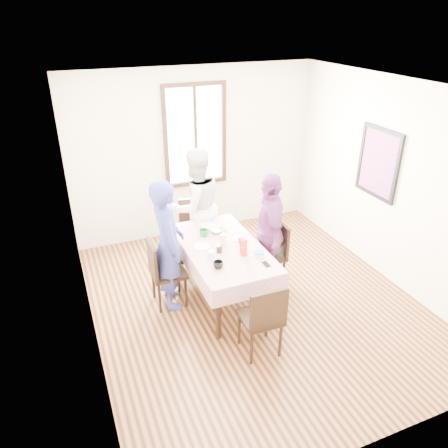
{
  "coord_description": "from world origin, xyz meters",
  "views": [
    {
      "loc": [
        -2.1,
        -4.1,
        3.44
      ],
      "look_at": [
        -0.34,
        0.21,
        1.1
      ],
      "focal_mm": 34.53,
      "sensor_mm": 36.0,
      "label": 1
    }
  ],
  "objects_px": {
    "dining_table": "(223,272)",
    "chair_right": "(268,255)",
    "chair_left": "(168,272)",
    "person_left": "(168,245)",
    "chair_near": "(260,317)",
    "person_far": "(195,206)",
    "person_right": "(268,232)",
    "chair_far": "(195,231)"
  },
  "relations": [
    {
      "from": "dining_table",
      "to": "chair_right",
      "type": "distance_m",
      "value": 0.69
    },
    {
      "from": "dining_table",
      "to": "chair_left",
      "type": "xyz_separation_m",
      "value": [
        -0.68,
        0.15,
        0.08
      ]
    },
    {
      "from": "chair_right",
      "to": "person_left",
      "type": "height_order",
      "value": "person_left"
    },
    {
      "from": "chair_near",
      "to": "person_far",
      "type": "relative_size",
      "value": 0.52
    },
    {
      "from": "person_left",
      "to": "person_right",
      "type": "relative_size",
      "value": 1.04
    },
    {
      "from": "chair_far",
      "to": "person_far",
      "type": "bearing_deg",
      "value": 98.09
    },
    {
      "from": "dining_table",
      "to": "person_left",
      "type": "bearing_deg",
      "value": 167.41
    },
    {
      "from": "person_left",
      "to": "person_right",
      "type": "height_order",
      "value": "person_left"
    },
    {
      "from": "chair_far",
      "to": "person_far",
      "type": "xyz_separation_m",
      "value": [
        0.0,
        -0.02,
        0.42
      ]
    },
    {
      "from": "chair_left",
      "to": "chair_right",
      "type": "relative_size",
      "value": 1.0
    },
    {
      "from": "chair_far",
      "to": "person_right",
      "type": "xyz_separation_m",
      "value": [
        0.66,
        -1.03,
        0.36
      ]
    },
    {
      "from": "chair_left",
      "to": "person_right",
      "type": "xyz_separation_m",
      "value": [
        1.34,
        -0.1,
        0.36
      ]
    },
    {
      "from": "dining_table",
      "to": "chair_far",
      "type": "bearing_deg",
      "value": 90.0
    },
    {
      "from": "chair_right",
      "to": "person_far",
      "type": "xyz_separation_m",
      "value": [
        -0.68,
        1.01,
        0.42
      ]
    },
    {
      "from": "chair_left",
      "to": "person_left",
      "type": "height_order",
      "value": "person_left"
    },
    {
      "from": "dining_table",
      "to": "person_right",
      "type": "bearing_deg",
      "value": 4.26
    },
    {
      "from": "chair_far",
      "to": "chair_near",
      "type": "xyz_separation_m",
      "value": [
        0.0,
        -2.17,
        0.0
      ]
    },
    {
      "from": "chair_near",
      "to": "dining_table",
      "type": "bearing_deg",
      "value": 91.72
    },
    {
      "from": "chair_right",
      "to": "chair_far",
      "type": "height_order",
      "value": "same"
    },
    {
      "from": "person_far",
      "to": "person_right",
      "type": "relative_size",
      "value": 1.07
    },
    {
      "from": "person_left",
      "to": "chair_far",
      "type": "bearing_deg",
      "value": -31.93
    },
    {
      "from": "chair_left",
      "to": "chair_right",
      "type": "xyz_separation_m",
      "value": [
        1.36,
        -0.1,
        0.0
      ]
    },
    {
      "from": "chair_far",
      "to": "person_right",
      "type": "relative_size",
      "value": 0.56
    },
    {
      "from": "person_far",
      "to": "person_right",
      "type": "distance_m",
      "value": 1.21
    },
    {
      "from": "dining_table",
      "to": "person_right",
      "type": "height_order",
      "value": "person_right"
    },
    {
      "from": "person_left",
      "to": "chair_left",
      "type": "bearing_deg",
      "value": 93.32
    },
    {
      "from": "person_left",
      "to": "person_right",
      "type": "distance_m",
      "value": 1.33
    },
    {
      "from": "dining_table",
      "to": "person_far",
      "type": "relative_size",
      "value": 0.91
    },
    {
      "from": "person_far",
      "to": "person_left",
      "type": "bearing_deg",
      "value": 42.07
    },
    {
      "from": "chair_right",
      "to": "person_right",
      "type": "bearing_deg",
      "value": 94.66
    },
    {
      "from": "chair_left",
      "to": "person_left",
      "type": "xyz_separation_m",
      "value": [
        0.02,
        0.0,
        0.39
      ]
    },
    {
      "from": "chair_right",
      "to": "chair_near",
      "type": "xyz_separation_m",
      "value": [
        -0.68,
        -1.13,
        0.0
      ]
    },
    {
      "from": "chair_near",
      "to": "person_left",
      "type": "distance_m",
      "value": 1.45
    },
    {
      "from": "dining_table",
      "to": "person_far",
      "type": "xyz_separation_m",
      "value": [
        0.0,
        1.06,
        0.5
      ]
    },
    {
      "from": "dining_table",
      "to": "person_far",
      "type": "distance_m",
      "value": 1.17
    },
    {
      "from": "chair_left",
      "to": "chair_near",
      "type": "bearing_deg",
      "value": 29.82
    },
    {
      "from": "chair_left",
      "to": "person_right",
      "type": "relative_size",
      "value": 0.56
    },
    {
      "from": "chair_left",
      "to": "person_left",
      "type": "relative_size",
      "value": 0.54
    },
    {
      "from": "person_left",
      "to": "person_right",
      "type": "bearing_deg",
      "value": -90.94
    },
    {
      "from": "person_right",
      "to": "person_left",
      "type": "bearing_deg",
      "value": -76.41
    },
    {
      "from": "chair_left",
      "to": "chair_near",
      "type": "height_order",
      "value": "same"
    },
    {
      "from": "chair_far",
      "to": "person_left",
      "type": "height_order",
      "value": "person_left"
    }
  ]
}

